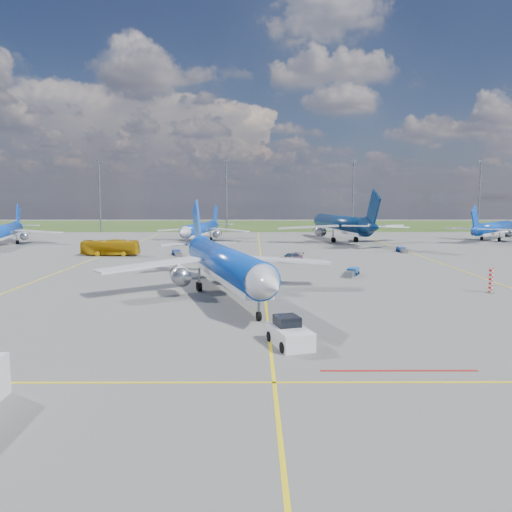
{
  "coord_description": "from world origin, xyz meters",
  "views": [
    {
      "loc": [
        -1.17,
        -48.47,
        10.91
      ],
      "look_at": [
        -0.99,
        10.45,
        4.0
      ],
      "focal_mm": 35.0,
      "sensor_mm": 36.0,
      "label": 1
    }
  ],
  "objects_px": {
    "bg_jet_nnw": "(201,241)",
    "main_airliner": "(224,294)",
    "apron_bus": "(110,248)",
    "baggage_tug_c": "(177,253)",
    "baggage_tug_w": "(352,272)",
    "baggage_tug_e": "(402,250)",
    "service_car_a": "(208,263)",
    "bg_jet_n": "(340,241)",
    "pushback_tug": "(289,334)",
    "bg_jet_ne": "(493,240)",
    "bg_jet_nw": "(5,245)",
    "service_car_b": "(254,261)",
    "warning_post": "(491,280)",
    "service_car_c": "(291,257)"
  },
  "relations": [
    {
      "from": "bg_jet_nnw",
      "to": "main_airliner",
      "type": "relative_size",
      "value": 0.85
    },
    {
      "from": "bg_jet_nnw",
      "to": "main_airliner",
      "type": "bearing_deg",
      "value": -71.18
    },
    {
      "from": "warning_post",
      "to": "baggage_tug_e",
      "type": "distance_m",
      "value": 43.37
    },
    {
      "from": "bg_jet_nw",
      "to": "baggage_tug_w",
      "type": "height_order",
      "value": "bg_jet_nw"
    },
    {
      "from": "bg_jet_nnw",
      "to": "pushback_tug",
      "type": "distance_m",
      "value": 90.3
    },
    {
      "from": "apron_bus",
      "to": "service_car_c",
      "type": "distance_m",
      "value": 34.71
    },
    {
      "from": "baggage_tug_c",
      "to": "baggage_tug_w",
      "type": "bearing_deg",
      "value": -59.63
    },
    {
      "from": "service_car_b",
      "to": "baggage_tug_w",
      "type": "xyz_separation_m",
      "value": [
        13.73,
        -11.67,
        -0.16
      ]
    },
    {
      "from": "main_airliner",
      "to": "baggage_tug_w",
      "type": "relative_size",
      "value": 8.49
    },
    {
      "from": "apron_bus",
      "to": "service_car_b",
      "type": "bearing_deg",
      "value": -112.67
    },
    {
      "from": "bg_jet_nw",
      "to": "service_car_a",
      "type": "height_order",
      "value": "bg_jet_nw"
    },
    {
      "from": "service_car_a",
      "to": "main_airliner",
      "type": "bearing_deg",
      "value": -81.68
    },
    {
      "from": "pushback_tug",
      "to": "service_car_a",
      "type": "distance_m",
      "value": 42.71
    },
    {
      "from": "pushback_tug",
      "to": "service_car_a",
      "type": "xyz_separation_m",
      "value": [
        -9.85,
        41.56,
        -0.22
      ]
    },
    {
      "from": "bg_jet_n",
      "to": "bg_jet_nw",
      "type": "bearing_deg",
      "value": -2.04
    },
    {
      "from": "service_car_c",
      "to": "bg_jet_nnw",
      "type": "bearing_deg",
      "value": 162.18
    },
    {
      "from": "apron_bus",
      "to": "service_car_c",
      "type": "bearing_deg",
      "value": -102.2
    },
    {
      "from": "apron_bus",
      "to": "baggage_tug_c",
      "type": "relative_size",
      "value": 2.37
    },
    {
      "from": "bg_jet_n",
      "to": "service_car_b",
      "type": "height_order",
      "value": "bg_jet_n"
    },
    {
      "from": "service_car_b",
      "to": "baggage_tug_c",
      "type": "height_order",
      "value": "service_car_b"
    },
    {
      "from": "bg_jet_nnw",
      "to": "pushback_tug",
      "type": "relative_size",
      "value": 5.34
    },
    {
      "from": "main_airliner",
      "to": "baggage_tug_e",
      "type": "xyz_separation_m",
      "value": [
        33.18,
        43.82,
        0.45
      ]
    },
    {
      "from": "baggage_tug_w",
      "to": "baggage_tug_c",
      "type": "xyz_separation_m",
      "value": [
        -28.42,
        25.03,
        -0.01
      ]
    },
    {
      "from": "main_airliner",
      "to": "baggage_tug_e",
      "type": "relative_size",
      "value": 9.21
    },
    {
      "from": "bg_jet_nw",
      "to": "baggage_tug_c",
      "type": "relative_size",
      "value": 7.57
    },
    {
      "from": "service_car_a",
      "to": "service_car_c",
      "type": "relative_size",
      "value": 0.73
    },
    {
      "from": "bg_jet_n",
      "to": "service_car_c",
      "type": "relative_size",
      "value": 9.32
    },
    {
      "from": "main_airliner",
      "to": "bg_jet_nnw",
      "type": "bearing_deg",
      "value": 81.47
    },
    {
      "from": "pushback_tug",
      "to": "service_car_c",
      "type": "height_order",
      "value": "pushback_tug"
    },
    {
      "from": "pushback_tug",
      "to": "baggage_tug_c",
      "type": "distance_m",
      "value": 60.64
    },
    {
      "from": "bg_jet_n",
      "to": "bg_jet_ne",
      "type": "relative_size",
      "value": 1.37
    },
    {
      "from": "bg_jet_n",
      "to": "apron_bus",
      "type": "distance_m",
      "value": 58.43
    },
    {
      "from": "pushback_tug",
      "to": "apron_bus",
      "type": "height_order",
      "value": "apron_bus"
    },
    {
      "from": "bg_jet_nnw",
      "to": "main_airliner",
      "type": "height_order",
      "value": "main_airliner"
    },
    {
      "from": "main_airliner",
      "to": "service_car_c",
      "type": "distance_m",
      "value": 30.45
    },
    {
      "from": "bg_jet_n",
      "to": "bg_jet_nnw",
      "type": "bearing_deg",
      "value": -8.45
    },
    {
      "from": "apron_bus",
      "to": "baggage_tug_w",
      "type": "xyz_separation_m",
      "value": [
        40.97,
        -24.73,
        -1.03
      ]
    },
    {
      "from": "main_airliner",
      "to": "service_car_c",
      "type": "bearing_deg",
      "value": 54.72
    },
    {
      "from": "main_airliner",
      "to": "service_car_c",
      "type": "xyz_separation_m",
      "value": [
        9.62,
        28.88,
        0.73
      ]
    },
    {
      "from": "bg_jet_nw",
      "to": "baggage_tug_w",
      "type": "bearing_deg",
      "value": -46.22
    },
    {
      "from": "main_airliner",
      "to": "service_car_a",
      "type": "relative_size",
      "value": 10.76
    },
    {
      "from": "bg_jet_n",
      "to": "baggage_tug_w",
      "type": "relative_size",
      "value": 10.11
    },
    {
      "from": "service_car_b",
      "to": "bg_jet_nw",
      "type": "bearing_deg",
      "value": 70.57
    },
    {
      "from": "bg_jet_ne",
      "to": "service_car_a",
      "type": "height_order",
      "value": "bg_jet_ne"
    },
    {
      "from": "warning_post",
      "to": "bg_jet_nw",
      "type": "bearing_deg",
      "value": 145.37
    },
    {
      "from": "service_car_a",
      "to": "baggage_tug_w",
      "type": "distance_m",
      "value": 22.58
    },
    {
      "from": "pushback_tug",
      "to": "service_car_b",
      "type": "distance_m",
      "value": 44.82
    },
    {
      "from": "warning_post",
      "to": "baggage_tug_c",
      "type": "height_order",
      "value": "warning_post"
    },
    {
      "from": "bg_jet_nnw",
      "to": "service_car_a",
      "type": "distance_m",
      "value": 47.71
    },
    {
      "from": "bg_jet_ne",
      "to": "baggage_tug_c",
      "type": "bearing_deg",
      "value": 65.92
    }
  ]
}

